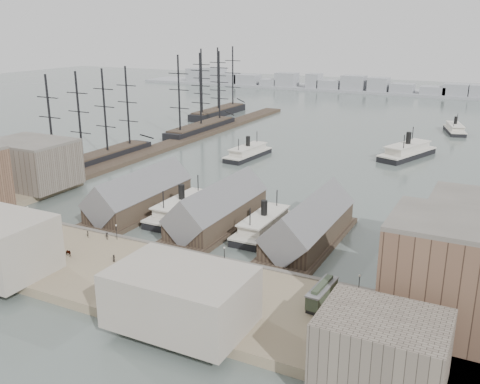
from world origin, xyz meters
The scene contains 40 objects.
ground centered at (0.00, 0.00, 0.00)m, with size 900.00×900.00×0.00m, color #495551.
quay centered at (0.00, -20.00, 1.00)m, with size 180.00×30.00×2.00m, color #7C6D54.
seawall centered at (0.00, -5.20, 1.15)m, with size 180.00×1.20×2.30m, color #59544C.
west_wharf centered at (-68.00, 100.00, 0.80)m, with size 10.00×220.00×1.60m, color #2D231C.
ferry_shed_west centered at (-26.00, 16.88, 4.64)m, with size 14.00×42.00×12.60m.
ferry_shed_center centered at (0.00, 16.88, 4.64)m, with size 14.00×42.00×12.60m.
ferry_shed_east centered at (26.00, 16.88, 4.64)m, with size 14.00×42.00×12.60m.
warehouse_west_back centered at (-70.00, 18.00, 9.00)m, with size 26.00×20.00×14.00m, color #60564C.
warehouse_east_front centered at (66.00, -12.00, 11.50)m, with size 30.00×18.00×19.00m, color brown.
street_bldg_center centered at (20.00, -32.00, 7.00)m, with size 24.00×16.00×10.00m, color gray.
street_bldg_east centered at (55.00, -33.00, 7.50)m, with size 18.00×14.00×11.00m, color #60564C.
lamp_post_far_w centered at (-45.00, -7.00, 4.71)m, with size 0.44×0.44×3.92m.
lamp_post_near_w centered at (-15.00, -7.00, 4.71)m, with size 0.44×0.44×3.92m.
lamp_post_near_e centered at (15.00, -7.00, 4.71)m, with size 0.44×0.44×3.92m.
lamp_post_far_e centered at (45.00, -7.00, 4.71)m, with size 0.44×0.44×3.92m.
far_shore centered at (-2.07, 334.14, 3.91)m, with size 500.00×40.00×15.72m.
ferry_docked_west centered at (-13.00, 19.14, 2.33)m, with size 8.34×27.81×9.93m.
ferry_docked_east centered at (13.00, 18.34, 2.18)m, with size 7.83×26.09×9.32m.
ferry_open_near centered at (-27.19, 90.56, 2.22)m, with size 10.28×27.18×9.49m.
ferry_open_mid centered at (31.01, 120.51, 2.64)m, with size 19.37×32.85×11.25m.
ferry_open_far centered at (42.57, 185.34, 2.06)m, with size 13.90×25.74×8.81m.
sailing_ship_near centered at (-75.78, 54.25, 2.66)m, with size 8.82×60.79×36.28m.
sailing_ship_mid centered at (-72.38, 128.65, 2.81)m, with size 9.55×55.16×39.25m.
sailing_ship_far centered at (-90.38, 178.60, 2.87)m, with size 9.66×53.66×39.71m.
tram centered at (39.91, -14.42, 3.90)m, with size 3.32×10.58×3.71m.
horse_cart_left centered at (-39.82, -18.14, 2.81)m, with size 4.54×3.89×1.60m.
horse_cart_center centered at (-19.23, -19.95, 2.83)m, with size 5.01×1.93×1.65m.
horse_cart_right centered at (12.37, -19.35, 2.86)m, with size 4.83×2.32×1.72m.
pedestrian_0 centered at (-42.10, -15.57, 2.86)m, with size 0.63×0.46×1.72m, color black.
pedestrian_1 centered at (-32.39, -19.81, 2.82)m, with size 0.79×0.62×1.63m, color black.
pedestrian_2 centered at (-17.18, -8.00, 2.90)m, with size 1.16×0.67×1.80m, color black.
pedestrian_3 centered at (-22.55, -21.04, 2.82)m, with size 0.96×0.40×1.63m, color black.
pedestrian_4 centered at (-7.30, -17.40, 2.82)m, with size 0.81×0.52×1.65m, color black.
pedestrian_5 centered at (6.36, -17.08, 2.85)m, with size 0.62×0.45×1.70m, color black.
pedestrian_6 centered at (21.19, -8.90, 2.81)m, with size 0.78×0.61×1.61m, color black.
pedestrian_7 centered at (22.47, -24.28, 2.78)m, with size 1.01×0.58×1.57m, color black.
pedestrian_8 centered at (40.14, -16.79, 2.91)m, with size 1.06×0.44×1.81m, color black.
pedestrian_9 centered at (57.46, -25.92, 2.87)m, with size 0.85×0.56×1.75m, color black.
pedestrian_10 centered at (-22.30, -9.14, 2.86)m, with size 0.63×0.46×1.73m, color black.
pedestrian_11 centered at (19.00, -15.01, 2.92)m, with size 1.07×0.45×1.83m, color black.
Camera 1 is at (67.00, -101.46, 52.33)m, focal length 40.00 mm.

